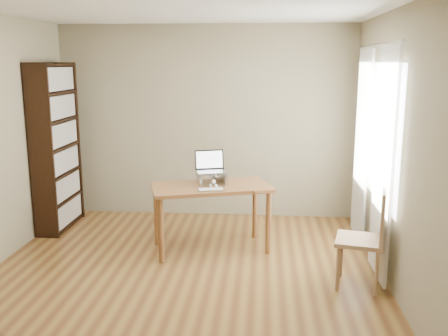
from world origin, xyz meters
TOP-DOWN VIEW (x-y plane):
  - room at (0.03, 0.01)m, footprint 4.04×4.54m
  - bookshelf at (-1.83, 1.55)m, footprint 0.30×0.90m
  - curtains at (1.92, 0.80)m, footprint 0.03×1.90m
  - desk at (0.20, 0.91)m, footprint 1.44×1.01m
  - laptop_stand at (0.20, 0.99)m, footprint 0.32×0.25m
  - laptop at (0.20, 1.05)m, footprint 0.39×0.37m
  - keyboard at (0.22, 0.69)m, footprint 0.30×0.19m
  - coaster at (0.74, 0.66)m, footprint 0.11×0.11m
  - cat at (0.21, 1.02)m, footprint 0.25×0.48m
  - chair at (1.78, 0.07)m, footprint 0.51×0.51m

SIDE VIEW (x-z plane):
  - chair at x=1.78m, z-range 0.04..1.00m
  - desk at x=0.20m, z-range 0.27..1.02m
  - coaster at x=0.74m, z-range 0.75..0.76m
  - keyboard at x=0.22m, z-range 0.75..0.77m
  - cat at x=0.21m, z-range 0.74..0.89m
  - laptop_stand at x=0.20m, z-range 0.77..0.90m
  - laptop at x=0.20m, z-range 0.82..1.06m
  - bookshelf at x=-1.83m, z-range 0.00..2.10m
  - curtains at x=1.92m, z-range 0.05..2.29m
  - room at x=0.03m, z-range -0.02..2.62m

